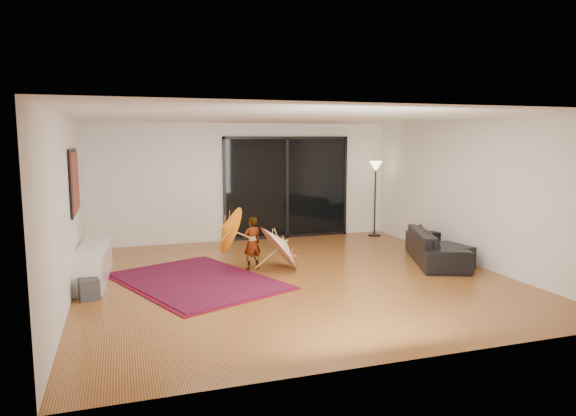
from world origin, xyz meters
name	(u,v)px	position (x,y,z in m)	size (l,w,h in m)	color
floor	(294,278)	(0.00, 0.00, 0.00)	(7.00, 7.00, 0.00)	#B06A30
ceiling	(294,117)	(0.00, 0.00, 2.70)	(7.00, 7.00, 0.00)	white
wall_back	(245,182)	(0.00, 3.50, 1.35)	(7.00, 7.00, 0.00)	silver
wall_front	(403,237)	(0.00, -3.50, 1.35)	(7.00, 7.00, 0.00)	silver
wall_left	(67,208)	(-3.50, 0.00, 1.35)	(7.00, 7.00, 0.00)	silver
wall_right	(470,192)	(3.50, 0.00, 1.35)	(7.00, 7.00, 0.00)	silver
sliding_door	(287,187)	(1.00, 3.47, 1.20)	(3.06, 0.07, 2.40)	black
painting	(74,182)	(-3.46, 1.00, 1.65)	(0.04, 1.28, 1.08)	black
media_console	(92,265)	(-3.25, 0.86, 0.26)	(0.48, 1.91, 0.53)	white
speaker	(89,289)	(-3.25, -0.19, 0.16)	(0.27, 0.27, 0.31)	#424244
persian_rug	(196,281)	(-1.62, 0.28, 0.01)	(3.06, 3.51, 0.02)	#5B0719
sofa	(436,246)	(2.95, 0.20, 0.31)	(2.10, 0.82, 0.61)	black
ottoman	(447,257)	(2.88, -0.23, 0.21)	(0.72, 0.72, 0.41)	black
floor_lamp	(376,177)	(3.10, 3.01, 1.43)	(0.31, 0.31, 1.81)	black
child	(252,243)	(-0.54, 0.76, 0.48)	(0.35, 0.23, 0.97)	#999999
parasol_orange	(222,232)	(-1.09, 0.71, 0.73)	(0.51, 0.86, 0.88)	orange
parasol_white	(286,242)	(0.06, 0.61, 0.50)	(0.76, 0.99, 1.00)	white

